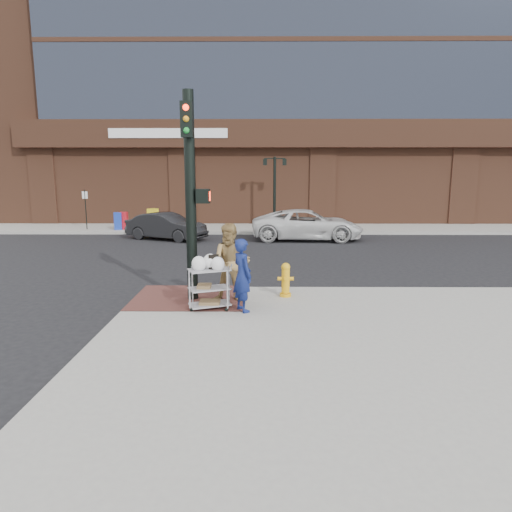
{
  "coord_description": "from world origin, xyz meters",
  "views": [
    {
      "loc": [
        1.18,
        -10.23,
        3.25
      ],
      "look_at": [
        1.08,
        0.73,
        1.25
      ],
      "focal_mm": 32.0,
      "sensor_mm": 36.0,
      "label": 1
    }
  ],
  "objects_px": {
    "lamp_post": "(275,184)",
    "traffic_signal_pole": "(191,191)",
    "sedan_dark": "(166,226)",
    "minivan_white": "(307,225)",
    "fire_hydrant": "(286,279)",
    "woman_blue": "(242,275)",
    "pedestrian_tan": "(231,263)",
    "utility_cart": "(210,285)"
  },
  "relations": [
    {
      "from": "woman_blue",
      "to": "fire_hydrant",
      "type": "height_order",
      "value": "woman_blue"
    },
    {
      "from": "lamp_post",
      "to": "minivan_white",
      "type": "distance_m",
      "value": 4.61
    },
    {
      "from": "fire_hydrant",
      "to": "sedan_dark",
      "type": "bearing_deg",
      "value": 115.54
    },
    {
      "from": "minivan_white",
      "to": "utility_cart",
      "type": "bearing_deg",
      "value": 167.22
    },
    {
      "from": "lamp_post",
      "to": "woman_blue",
      "type": "xyz_separation_m",
      "value": [
        -1.22,
        -16.23,
        -1.63
      ]
    },
    {
      "from": "traffic_signal_pole",
      "to": "sedan_dark",
      "type": "xyz_separation_m",
      "value": [
        -2.98,
        11.31,
        -2.17
      ]
    },
    {
      "from": "sedan_dark",
      "to": "fire_hydrant",
      "type": "distance_m",
      "value": 12.24
    },
    {
      "from": "woman_blue",
      "to": "pedestrian_tan",
      "type": "height_order",
      "value": "pedestrian_tan"
    },
    {
      "from": "lamp_post",
      "to": "traffic_signal_pole",
      "type": "bearing_deg",
      "value": -99.24
    },
    {
      "from": "lamp_post",
      "to": "fire_hydrant",
      "type": "height_order",
      "value": "lamp_post"
    },
    {
      "from": "lamp_post",
      "to": "minivan_white",
      "type": "height_order",
      "value": "lamp_post"
    },
    {
      "from": "lamp_post",
      "to": "utility_cart",
      "type": "height_order",
      "value": "lamp_post"
    },
    {
      "from": "utility_cart",
      "to": "lamp_post",
      "type": "bearing_deg",
      "value": 82.97
    },
    {
      "from": "woman_blue",
      "to": "pedestrian_tan",
      "type": "distance_m",
      "value": 0.84
    },
    {
      "from": "sedan_dark",
      "to": "fire_hydrant",
      "type": "xyz_separation_m",
      "value": [
        5.28,
        -11.05,
        -0.07
      ]
    },
    {
      "from": "traffic_signal_pole",
      "to": "utility_cart",
      "type": "height_order",
      "value": "traffic_signal_pole"
    },
    {
      "from": "traffic_signal_pole",
      "to": "minivan_white",
      "type": "bearing_deg",
      "value": 70.62
    },
    {
      "from": "pedestrian_tan",
      "to": "minivan_white",
      "type": "bearing_deg",
      "value": 81.8
    },
    {
      "from": "minivan_white",
      "to": "utility_cart",
      "type": "height_order",
      "value": "minivan_white"
    },
    {
      "from": "traffic_signal_pole",
      "to": "woman_blue",
      "type": "distance_m",
      "value": 2.45
    },
    {
      "from": "pedestrian_tan",
      "to": "utility_cart",
      "type": "xyz_separation_m",
      "value": [
        -0.46,
        -0.62,
        -0.38
      ]
    },
    {
      "from": "utility_cart",
      "to": "traffic_signal_pole",
      "type": "bearing_deg",
      "value": 120.21
    },
    {
      "from": "woman_blue",
      "to": "minivan_white",
      "type": "height_order",
      "value": "woman_blue"
    },
    {
      "from": "traffic_signal_pole",
      "to": "minivan_white",
      "type": "relative_size",
      "value": 0.93
    },
    {
      "from": "minivan_white",
      "to": "utility_cart",
      "type": "xyz_separation_m",
      "value": [
        -3.48,
        -12.14,
        -0.02
      ]
    },
    {
      "from": "pedestrian_tan",
      "to": "lamp_post",
      "type": "bearing_deg",
      "value": 90.85
    },
    {
      "from": "woman_blue",
      "to": "pedestrian_tan",
      "type": "xyz_separation_m",
      "value": [
        -0.3,
        0.77,
        0.12
      ]
    },
    {
      "from": "woman_blue",
      "to": "utility_cart",
      "type": "height_order",
      "value": "woman_blue"
    },
    {
      "from": "pedestrian_tan",
      "to": "utility_cart",
      "type": "bearing_deg",
      "value": -120.33
    },
    {
      "from": "traffic_signal_pole",
      "to": "pedestrian_tan",
      "type": "bearing_deg",
      "value": -13.33
    },
    {
      "from": "woman_blue",
      "to": "utility_cart",
      "type": "relative_size",
      "value": 1.31
    },
    {
      "from": "lamp_post",
      "to": "utility_cart",
      "type": "xyz_separation_m",
      "value": [
        -1.98,
        -16.08,
        -1.89
      ]
    },
    {
      "from": "fire_hydrant",
      "to": "woman_blue",
      "type": "bearing_deg",
      "value": -129.72
    },
    {
      "from": "lamp_post",
      "to": "fire_hydrant",
      "type": "distance_m",
      "value": 15.11
    },
    {
      "from": "minivan_white",
      "to": "lamp_post",
      "type": "bearing_deg",
      "value": 23.98
    },
    {
      "from": "pedestrian_tan",
      "to": "fire_hydrant",
      "type": "bearing_deg",
      "value": 26.36
    },
    {
      "from": "utility_cart",
      "to": "fire_hydrant",
      "type": "height_order",
      "value": "utility_cart"
    },
    {
      "from": "lamp_post",
      "to": "fire_hydrant",
      "type": "relative_size",
      "value": 4.59
    },
    {
      "from": "woman_blue",
      "to": "lamp_post",
      "type": "bearing_deg",
      "value": -35.21
    },
    {
      "from": "traffic_signal_pole",
      "to": "sedan_dark",
      "type": "relative_size",
      "value": 1.24
    },
    {
      "from": "lamp_post",
      "to": "traffic_signal_pole",
      "type": "distance_m",
      "value": 15.43
    },
    {
      "from": "sedan_dark",
      "to": "utility_cart",
      "type": "relative_size",
      "value": 3.18
    }
  ]
}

